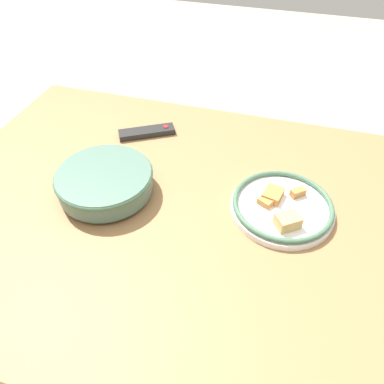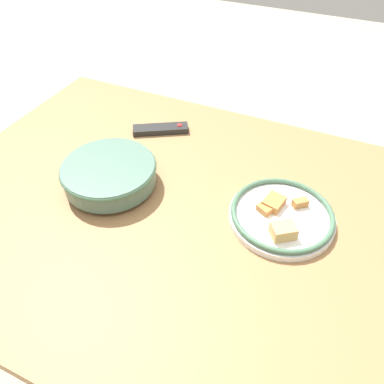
{
  "view_description": "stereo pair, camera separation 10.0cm",
  "coord_description": "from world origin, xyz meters",
  "views": [
    {
      "loc": [
        0.18,
        -0.66,
        1.44
      ],
      "look_at": [
        -0.03,
        0.03,
        0.75
      ],
      "focal_mm": 35.0,
      "sensor_mm": 36.0,
      "label": 1
    },
    {
      "loc": [
        0.27,
        -0.63,
        1.44
      ],
      "look_at": [
        -0.03,
        0.03,
        0.75
      ],
      "focal_mm": 35.0,
      "sensor_mm": 36.0,
      "label": 2
    }
  ],
  "objects": [
    {
      "name": "ground_plane",
      "position": [
        0.0,
        0.0,
        0.0
      ],
      "size": [
        8.0,
        8.0,
        0.0
      ],
      "primitive_type": "plane",
      "color": "#B7A88E"
    },
    {
      "name": "dining_table",
      "position": [
        0.0,
        0.0,
        0.65
      ],
      "size": [
        1.51,
        1.03,
        0.71
      ],
      "color": "olive",
      "rests_on": "ground_plane"
    },
    {
      "name": "noodle_bowl",
      "position": [
        -0.27,
        -0.0,
        0.76
      ],
      "size": [
        0.27,
        0.27,
        0.07
      ],
      "color": "#4C6B5B",
      "rests_on": "dining_table"
    },
    {
      "name": "food_plate",
      "position": [
        0.21,
        0.07,
        0.73
      ],
      "size": [
        0.27,
        0.27,
        0.05
      ],
      "color": "white",
      "rests_on": "dining_table"
    },
    {
      "name": "tv_remote",
      "position": [
        -0.26,
        0.3,
        0.72
      ],
      "size": [
        0.18,
        0.13,
        0.02
      ],
      "rotation": [
        0.0,
        0.0,
        5.24
      ],
      "color": "black",
      "rests_on": "dining_table"
    }
  ]
}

